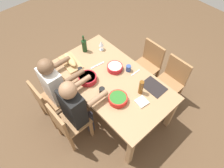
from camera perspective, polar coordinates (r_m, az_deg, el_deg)
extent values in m
plane|color=brown|center=(3.42, 0.00, -6.47)|extent=(8.00, 8.00, 0.00)
cube|color=#A87F56|center=(2.83, 0.00, 1.13)|extent=(1.75, 0.98, 0.04)
cube|color=#A87F56|center=(3.08, 16.45, -7.85)|extent=(0.07, 0.07, 0.70)
cube|color=#A87F56|center=(3.71, -3.57, 8.27)|extent=(0.07, 0.07, 0.70)
cube|color=#A87F56|center=(2.73, 5.08, -18.71)|extent=(0.07, 0.07, 0.70)
cube|color=#A87F56|center=(3.42, -14.61, 1.32)|extent=(0.07, 0.07, 0.70)
cube|color=#9E7044|center=(3.25, 15.40, -0.22)|extent=(0.40, 0.40, 0.03)
cube|color=#9E7044|center=(3.20, 18.17, 3.83)|extent=(0.38, 0.04, 0.40)
cube|color=#9E7044|center=(3.29, 15.05, -5.93)|extent=(0.04, 0.04, 0.42)
cube|color=#9E7044|center=(3.38, 10.63, -2.39)|extent=(0.04, 0.04, 0.42)
cube|color=#9E7044|center=(3.48, 18.46, -2.63)|extent=(0.04, 0.04, 0.42)
cube|color=#9E7044|center=(3.57, 14.20, 0.64)|extent=(0.04, 0.04, 0.42)
cube|color=#9E7044|center=(3.40, 9.15, 4.54)|extent=(0.40, 0.40, 0.03)
cube|color=#9E7044|center=(3.36, 11.71, 8.48)|extent=(0.38, 0.04, 0.40)
cube|color=#9E7044|center=(3.42, 8.87, -0.98)|extent=(0.04, 0.04, 0.42)
cube|color=#9E7044|center=(3.55, 4.85, 2.28)|extent=(0.04, 0.04, 0.42)
cube|color=#9E7044|center=(3.61, 12.49, 1.94)|extent=(0.04, 0.04, 0.42)
cube|color=#9E7044|center=(3.73, 8.54, 4.94)|extent=(0.04, 0.04, 0.42)
cube|color=#9E7044|center=(2.85, -11.10, -10.18)|extent=(0.40, 0.40, 0.03)
cube|color=#9E7044|center=(2.64, -15.05, -10.26)|extent=(0.38, 0.04, 0.40)
cube|color=#9E7044|center=(3.15, -9.74, -8.23)|extent=(0.04, 0.04, 0.42)
cube|color=#9E7044|center=(3.01, -5.86, -12.49)|extent=(0.04, 0.04, 0.42)
cube|color=#9E7044|center=(3.10, -14.87, -11.75)|extent=(0.04, 0.04, 0.42)
cube|color=#9E7044|center=(2.96, -11.22, -16.33)|extent=(0.04, 0.04, 0.42)
cylinder|color=#2D2D38|center=(3.11, -8.04, -8.69)|extent=(0.11, 0.11, 0.45)
cylinder|color=#2D2D38|center=(3.04, -6.20, -10.68)|extent=(0.11, 0.11, 0.45)
cube|color=black|center=(2.61, -11.00, -6.50)|extent=(0.34, 0.20, 0.55)
cylinder|color=#9E7251|center=(2.67, -8.81, 0.45)|extent=(0.07, 0.30, 0.07)
cylinder|color=#9E7251|center=(2.50, -4.16, -4.09)|extent=(0.07, 0.30, 0.07)
sphere|color=#9E7251|center=(2.31, -12.38, -1.73)|extent=(0.21, 0.21, 0.21)
cube|color=#9E7044|center=(3.10, -16.20, -4.10)|extent=(0.40, 0.40, 0.03)
cube|color=#9E7044|center=(2.91, -20.09, -3.71)|extent=(0.38, 0.04, 0.40)
cube|color=#9E7044|center=(3.41, -14.48, -2.86)|extent=(0.04, 0.04, 0.42)
cube|color=#9E7044|center=(3.22, -11.21, -6.58)|extent=(0.04, 0.04, 0.42)
cube|color=#9E7044|center=(3.36, -19.26, -5.98)|extent=(0.04, 0.04, 0.42)
cube|color=#9E7044|center=(3.17, -16.25, -9.97)|extent=(0.04, 0.04, 0.42)
cylinder|color=#2D2D38|center=(3.36, -12.99, -3.22)|extent=(0.11, 0.11, 0.45)
cylinder|color=#2D2D38|center=(3.27, -11.44, -4.95)|extent=(0.11, 0.11, 0.45)
cube|color=white|center=(2.89, -16.47, -0.28)|extent=(0.34, 0.20, 0.55)
cylinder|color=brown|center=(2.97, -14.36, 5.86)|extent=(0.07, 0.30, 0.07)
cylinder|color=brown|center=(2.75, -10.55, 2.16)|extent=(0.07, 0.30, 0.07)
sphere|color=brown|center=(2.61, -18.29, 4.65)|extent=(0.21, 0.21, 0.21)
cylinder|color=#B21923|center=(2.90, 0.80, 4.67)|extent=(0.22, 0.22, 0.08)
cylinder|color=beige|center=(2.88, 0.81, 5.01)|extent=(0.19, 0.19, 0.03)
cylinder|color=red|center=(2.57, 1.69, -4.25)|extent=(0.24, 0.24, 0.08)
cylinder|color=#2D7028|center=(2.55, 1.70, -3.92)|extent=(0.22, 0.22, 0.03)
cylinder|color=#B21923|center=(2.79, -6.91, 1.58)|extent=(0.25, 0.25, 0.09)
cylinder|color=#669E33|center=(2.76, -6.96, 1.94)|extent=(0.22, 0.22, 0.03)
cube|color=tan|center=(3.07, -11.63, 5.99)|extent=(0.43, 0.27, 0.02)
ellipsoid|color=tan|center=(3.04, -11.80, 6.71)|extent=(0.33, 0.15, 0.09)
cylinder|color=#193819|center=(3.17, -7.82, 10.63)|extent=(0.08, 0.08, 0.20)
cylinder|color=#193819|center=(3.07, -8.12, 12.64)|extent=(0.03, 0.03, 0.09)
cylinder|color=brown|center=(2.61, 8.22, -0.93)|extent=(0.06, 0.06, 0.22)
cylinder|color=silver|center=(3.23, -3.01, 9.76)|extent=(0.07, 0.07, 0.01)
cylinder|color=silver|center=(3.20, -3.04, 10.29)|extent=(0.01, 0.01, 0.07)
cone|color=silver|center=(3.15, -3.10, 11.37)|extent=(0.08, 0.08, 0.08)
cube|color=black|center=(2.78, 11.73, -0.78)|extent=(0.32, 0.23, 0.01)
cylinder|color=#334C8C|center=(2.89, 4.68, 4.48)|extent=(0.07, 0.07, 0.09)
cube|color=silver|center=(2.90, 6.68, 3.21)|extent=(0.02, 0.17, 0.01)
cylinder|color=black|center=(2.63, -2.85, -1.97)|extent=(0.08, 0.08, 0.10)
cylinder|color=black|center=(2.88, -8.90, 3.75)|extent=(0.07, 0.07, 0.10)
cube|color=silver|center=(2.99, -4.13, 5.35)|extent=(0.05, 0.23, 0.01)
cube|color=white|center=(2.61, 8.43, -5.01)|extent=(0.16, 0.16, 0.02)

